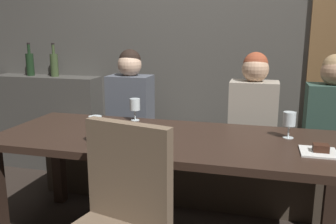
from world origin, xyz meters
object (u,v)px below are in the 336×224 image
object	(u,v)px
diner_redhead	(130,99)
wine_glass_near_right	(289,120)
chair_near_side	(116,218)
wine_bottle_pale_label	(54,64)
banquette_bench	(191,172)
diner_bearded	(253,107)
wine_glass_end_left	(135,105)
wine_glass_far_left	(96,125)
wine_bottle_dark_red	(30,64)
dining_table	(170,150)
diner_far_end	(331,110)
dessert_plate	(319,151)

from	to	relation	value
diner_redhead	wine_glass_near_right	xyz separation A→B (m)	(1.25, -0.57, 0.03)
diner_redhead	wine_glass_near_right	bearing A→B (deg)	-24.35
chair_near_side	wine_bottle_pale_label	distance (m)	2.29
banquette_bench	wine_bottle_pale_label	xyz separation A→B (m)	(-1.44, 0.33, 0.84)
banquette_bench	diner_bearded	xyz separation A→B (m)	(0.49, -0.02, 0.59)
wine_bottle_pale_label	wine_glass_end_left	distance (m)	1.31
wine_glass_end_left	wine_glass_far_left	xyz separation A→B (m)	(-0.03, -0.58, -0.00)
wine_bottle_pale_label	wine_bottle_dark_red	bearing A→B (deg)	-179.17
dining_table	wine_bottle_dark_red	world-z (taller)	wine_bottle_dark_red
diner_bearded	wine_bottle_dark_red	distance (m)	2.24
diner_far_end	wine_bottle_dark_red	bearing A→B (deg)	173.32
dining_table	chair_near_side	bearing A→B (deg)	-94.83
wine_glass_far_left	dessert_plate	size ratio (longest dim) A/B	0.86
wine_glass_near_right	wine_glass_end_left	bearing A→B (deg)	170.60
dining_table	banquette_bench	xyz separation A→B (m)	(0.00, 0.70, -0.42)
banquette_bench	chair_near_side	world-z (taller)	chair_near_side
diner_redhead	wine_glass_end_left	distance (m)	0.43
banquette_bench	diner_bearded	world-z (taller)	diner_bearded
diner_bearded	wine_glass_near_right	world-z (taller)	diner_bearded
chair_near_side	wine_glass_end_left	distance (m)	1.14
diner_bearded	dining_table	bearing A→B (deg)	-125.62
diner_bearded	wine_glass_near_right	bearing A→B (deg)	-66.00
diner_redhead	dessert_plate	bearing A→B (deg)	-30.43
diner_bearded	wine_glass_end_left	distance (m)	0.91
diner_redhead	banquette_bench	bearing A→B (deg)	-3.06
dining_table	wine_bottle_pale_label	xyz separation A→B (m)	(-1.44, 1.03, 0.42)
wine_glass_near_right	diner_bearded	bearing A→B (deg)	114.00
diner_far_end	chair_near_side	bearing A→B (deg)	-127.69
wine_glass_near_right	wine_glass_end_left	distance (m)	1.08
dining_table	dessert_plate	bearing A→B (deg)	-6.16
diner_bearded	dessert_plate	bearing A→B (deg)	-64.01
wine_bottle_dark_red	wine_glass_end_left	bearing A→B (deg)	-26.88
diner_far_end	wine_glass_near_right	bearing A→B (deg)	-120.99
banquette_bench	diner_far_end	bearing A→B (deg)	0.34
diner_far_end	dessert_plate	size ratio (longest dim) A/B	4.09
chair_near_side	diner_bearded	bearing A→B (deg)	68.67
dining_table	dessert_plate	xyz separation A→B (m)	(0.86, -0.09, 0.10)
dining_table	dessert_plate	distance (m)	0.87
diner_far_end	diner_bearded	bearing A→B (deg)	-177.13
diner_far_end	wine_bottle_pale_label	bearing A→B (deg)	172.50
chair_near_side	diner_bearded	distance (m)	1.53
diner_far_end	diner_redhead	bearing A→B (deg)	179.18
dining_table	chair_near_side	size ratio (longest dim) A/B	2.24
dining_table	wine_glass_end_left	size ratio (longest dim) A/B	13.41
banquette_bench	dessert_plate	bearing A→B (deg)	-42.62
diner_bearded	wine_bottle_pale_label	bearing A→B (deg)	169.57
wine_glass_end_left	diner_redhead	bearing A→B (deg)	115.31
wine_bottle_pale_label	wine_glass_far_left	bearing A→B (deg)	-50.26
diner_far_end	wine_bottle_dark_red	world-z (taller)	wine_bottle_dark_red
diner_bearded	diner_far_end	distance (m)	0.56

